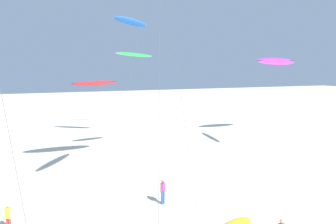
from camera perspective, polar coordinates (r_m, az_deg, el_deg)
flying_kite_1 at (r=54.10m, az=-10.67°, el=4.12°), size 6.23×8.06×7.62m
flying_kite_5 at (r=39.86m, az=-4.89°, el=8.22°), size 6.23×6.30×10.78m
flying_kite_6 at (r=54.90m, az=-5.43°, el=12.81°), size 5.46×5.09×16.21m
flying_kite_9 at (r=54.10m, az=15.29°, el=7.07°), size 6.68×9.12×10.55m
person_near_right at (r=24.32m, az=-22.02°, el=-13.78°), size 0.36×0.42×1.65m
person_mid_field at (r=26.94m, az=-0.75°, el=-11.25°), size 0.47×0.31×1.69m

